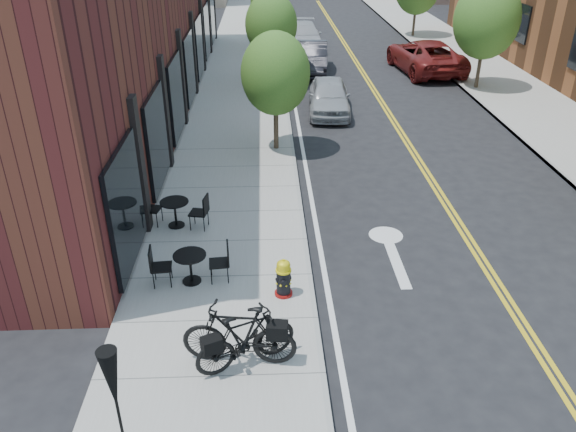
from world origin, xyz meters
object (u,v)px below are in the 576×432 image
object	(u,v)px
parked_car_b	(311,58)
parked_car_a	(329,96)
bistro_set_b	(190,264)
parked_car_c	(303,36)
fire_hydrant	(283,278)
bicycle_left	(239,335)
patio_umbrella	(114,390)
parked_car_far	(425,56)
bistro_set_c	(175,210)
bicycle_right	(246,339)

from	to	relation	value
parked_car_b	parked_car_a	bearing A→B (deg)	-83.02
bistro_set_b	parked_car_c	distance (m)	23.97
fire_hydrant	bicycle_left	xyz separation A→B (m)	(-0.83, -1.94, 0.20)
bistro_set_b	patio_umbrella	world-z (taller)	patio_umbrella
parked_car_c	bicycle_left	bearing A→B (deg)	-97.38
fire_hydrant	parked_car_far	bearing A→B (deg)	47.49
bistro_set_c	parked_car_b	distance (m)	16.35
fire_hydrant	patio_umbrella	size ratio (longest dim) A/B	0.38
parked_car_far	fire_hydrant	bearing A→B (deg)	61.47
fire_hydrant	bistro_set_c	bearing A→B (deg)	110.96
fire_hydrant	parked_car_c	bearing A→B (deg)	65.29
parked_car_c	fire_hydrant	bearing A→B (deg)	-95.92
patio_umbrella	parked_car_far	bearing A→B (deg)	66.16
bicycle_right	parked_car_far	xyz separation A→B (m)	(8.42, 20.52, 0.12)
bistro_set_b	patio_umbrella	xyz separation A→B (m)	(-0.36, -4.69, 1.19)
bistro_set_b	parked_car_c	world-z (taller)	parked_car_c
bicycle_left	parked_car_c	distance (m)	26.28
bicycle_right	parked_car_c	bearing A→B (deg)	-30.05
fire_hydrant	bistro_set_b	xyz separation A→B (m)	(-1.95, 0.54, 0.04)
parked_car_b	parked_car_c	bearing A→B (deg)	95.55
fire_hydrant	parked_car_c	size ratio (longest dim) A/B	0.17
parked_car_a	parked_car_b	bearing A→B (deg)	96.00
bistro_set_c	parked_car_b	world-z (taller)	parked_car_b
bicycle_left	patio_umbrella	xyz separation A→B (m)	(-1.47, -2.20, 1.03)
bicycle_right	parked_car_a	distance (m)	14.55
parked_car_a	parked_car_far	xyz separation A→B (m)	(5.45, 6.28, 0.12)
bistro_set_c	parked_car_c	world-z (taller)	parked_car_c
patio_umbrella	fire_hydrant	bearing A→B (deg)	60.87
fire_hydrant	patio_umbrella	world-z (taller)	patio_umbrella
parked_car_a	parked_car_far	bearing A→B (deg)	53.31
bicycle_left	parked_car_c	xyz separation A→B (m)	(2.86, 26.12, -0.00)
parked_car_c	bistro_set_b	bearing A→B (deg)	-100.69
bicycle_left	bistro_set_c	bearing A→B (deg)	-152.97
bistro_set_c	bistro_set_b	bearing A→B (deg)	-63.38
patio_umbrella	parked_car_a	xyz separation A→B (m)	(4.56, 16.37, -1.08)
bistro_set_c	parked_car_a	bearing A→B (deg)	74.06
bistro_set_b	parked_car_far	distance (m)	20.40
patio_umbrella	bicycle_left	bearing A→B (deg)	56.18
parked_car_c	patio_umbrella	bearing A→B (deg)	-99.84
patio_umbrella	parked_car_a	bearing A→B (deg)	74.45
bistro_set_b	parked_car_c	size ratio (longest dim) A/B	0.33
patio_umbrella	parked_car_c	xyz separation A→B (m)	(4.34, 28.32, -1.04)
bicycle_right	bistro_set_b	xyz separation A→B (m)	(-1.24, 2.56, -0.11)
patio_umbrella	parked_car_far	xyz separation A→B (m)	(10.01, 22.65, -0.96)
parked_car_far	parked_car_b	bearing A→B (deg)	-7.60
fire_hydrant	parked_car_a	distance (m)	12.44
fire_hydrant	parked_car_a	bearing A→B (deg)	59.67
bicycle_right	bistro_set_c	world-z (taller)	bicycle_right
bicycle_left	parked_car_far	xyz separation A→B (m)	(8.54, 20.45, 0.07)
parked_car_a	parked_car_b	size ratio (longest dim) A/B	0.90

